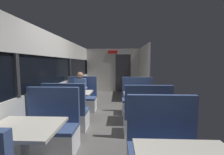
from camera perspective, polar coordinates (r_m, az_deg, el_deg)
ground_plane at (r=4.17m, az=-1.89°, el=-16.26°), size 3.30×9.20×0.02m
carriage_window_panel_left at (r=4.26m, az=-21.83°, el=-0.64°), size 0.09×8.48×2.30m
carriage_end_bulkhead at (r=8.07m, az=0.71°, el=2.67°), size 2.90×0.11×2.30m
carriage_aisle_panel_right at (r=6.97m, az=11.94°, el=2.21°), size 0.08×2.40×2.30m
dining_table_near_window at (r=2.31m, az=-30.43°, el=-18.03°), size 0.90×0.70×0.74m
bench_near_window_facing_entry at (r=2.99m, az=-22.48°, el=-18.68°), size 0.95×0.50×1.10m
dining_table_mid_window at (r=4.28m, az=-13.89°, el=-6.73°), size 0.90×0.70×0.74m
bench_mid_window_facing_end at (r=3.72m, az=-16.87°, el=-13.65°), size 0.95×0.50×1.10m
bench_mid_window_facing_entry at (r=5.01m, az=-11.55°, el=-8.55°), size 0.95×0.50×1.10m
dining_table_rear_aisle at (r=3.96m, az=11.16°, el=-7.65°), size 0.90×0.70×0.74m
bench_rear_aisle_facing_end at (r=3.39m, az=12.93°, el=-15.45°), size 0.95×0.50×1.10m
bench_rear_aisle_facing_entry at (r=4.71m, az=9.78°, el=-9.42°), size 0.95×0.50×1.10m
seated_passenger at (r=4.89m, az=-11.80°, el=-6.38°), size 0.47×0.55×1.26m
coffee_cup_secondary at (r=3.90m, az=14.45°, el=-5.74°), size 0.07×0.07×0.09m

